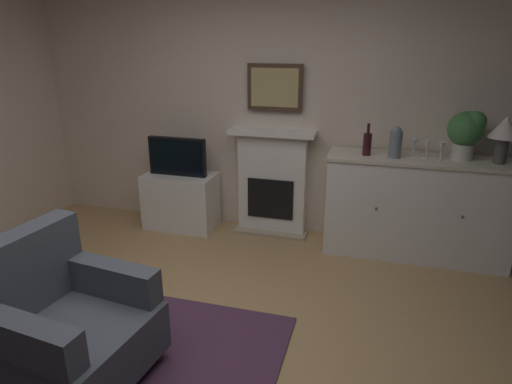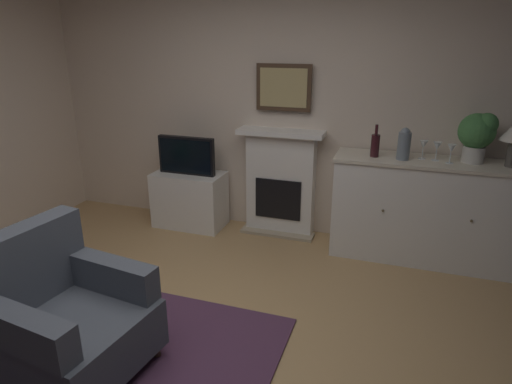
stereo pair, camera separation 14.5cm
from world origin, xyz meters
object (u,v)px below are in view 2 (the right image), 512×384
(wine_glass_left, at_px, (423,145))
(tv_cabinet, at_px, (190,199))
(sideboard_cabinet, at_px, (425,211))
(wine_glass_center, at_px, (437,147))
(potted_plant_small, at_px, (478,133))
(vase_decorative, at_px, (404,144))
(tv_set, at_px, (186,156))
(armchair, at_px, (64,318))
(wine_glass_right, at_px, (451,149))
(wine_bottle, at_px, (375,145))
(fireplace_unit, at_px, (281,182))
(framed_picture, at_px, (284,88))

(wine_glass_left, bearing_deg, tv_cabinet, -179.64)
(sideboard_cabinet, distance_m, wine_glass_center, 0.60)
(sideboard_cabinet, xyz_separation_m, tv_cabinet, (-2.39, 0.02, -0.18))
(potted_plant_small, bearing_deg, vase_decorative, -170.61)
(wine_glass_center, xyz_separation_m, tv_set, (-2.41, -0.01, -0.28))
(sideboard_cabinet, xyz_separation_m, armchair, (-2.07, -2.26, -0.10))
(wine_glass_left, distance_m, wine_glass_right, 0.23)
(wine_bottle, distance_m, tv_set, 1.92)
(potted_plant_small, bearing_deg, tv_set, -178.87)
(sideboard_cabinet, relative_size, armchair, 1.79)
(fireplace_unit, bearing_deg, tv_cabinet, -170.55)
(fireplace_unit, relative_size, wine_glass_right, 6.67)
(wine_bottle, bearing_deg, armchair, -125.45)
(sideboard_cabinet, relative_size, tv_set, 2.66)
(wine_glass_center, bearing_deg, vase_decorative, -168.42)
(tv_set, xyz_separation_m, potted_plant_small, (2.72, 0.05, 0.42))
(framed_picture, height_order, vase_decorative, framed_picture)
(armchair, bearing_deg, fireplace_unit, 74.81)
(framed_picture, bearing_deg, sideboard_cabinet, -8.96)
(fireplace_unit, xyz_separation_m, framed_picture, (0.00, 0.05, 0.96))
(tv_cabinet, xyz_separation_m, tv_set, (0.00, -0.02, 0.50))
(potted_plant_small, bearing_deg, framed_picture, 174.20)
(wine_glass_right, bearing_deg, fireplace_unit, 171.62)
(wine_glass_center, bearing_deg, tv_set, -179.67)
(wine_bottle, relative_size, wine_glass_center, 1.76)
(fireplace_unit, height_order, wine_glass_left, wine_glass_left)
(framed_picture, relative_size, wine_glass_right, 3.33)
(wine_glass_left, height_order, armchair, wine_glass_left)
(wine_glass_center, distance_m, armchair, 3.16)
(tv_cabinet, xyz_separation_m, potted_plant_small, (2.72, 0.03, 0.91))
(vase_decorative, bearing_deg, wine_glass_left, 26.07)
(fireplace_unit, distance_m, wine_glass_right, 1.65)
(wine_bottle, xyz_separation_m, wine_glass_right, (0.63, -0.02, 0.01))
(tv_set, bearing_deg, wine_bottle, -0.66)
(wine_glass_right, bearing_deg, wine_glass_center, 152.68)
(tv_cabinet, bearing_deg, armchair, -82.12)
(sideboard_cabinet, distance_m, tv_set, 2.41)
(tv_cabinet, relative_size, armchair, 0.82)
(tv_cabinet, xyz_separation_m, armchair, (0.31, -2.27, 0.08))
(framed_picture, distance_m, wine_glass_right, 1.63)
(wine_glass_left, xyz_separation_m, potted_plant_small, (0.41, 0.02, 0.13))
(framed_picture, xyz_separation_m, wine_glass_right, (1.55, -0.27, -0.43))
(sideboard_cabinet, bearing_deg, wine_bottle, -176.46)
(wine_glass_center, relative_size, tv_cabinet, 0.22)
(wine_glass_right, height_order, tv_set, wine_glass_right)
(wine_glass_left, relative_size, vase_decorative, 0.59)
(framed_picture, relative_size, sideboard_cabinet, 0.33)
(fireplace_unit, relative_size, sideboard_cabinet, 0.67)
(potted_plant_small, bearing_deg, fireplace_unit, 175.67)
(wine_glass_center, xyz_separation_m, wine_glass_right, (0.11, -0.06, 0.00))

